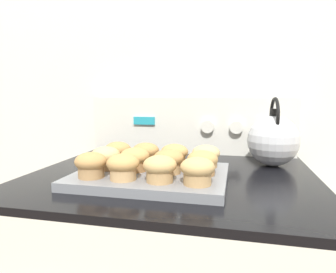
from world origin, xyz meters
TOP-DOWN VIEW (x-y plane):
  - wall_back at (0.00, 0.72)m, footprint 8.00×0.05m
  - control_panel at (0.00, 0.67)m, footprint 0.76×0.07m
  - muffin_pan at (-0.04, 0.27)m, footprint 0.38×0.29m
  - muffin_r0_c0 at (-0.16, 0.18)m, footprint 0.08×0.08m
  - muffin_r0_c1 at (-0.08, 0.18)m, footprint 0.08×0.08m
  - muffin_r0_c2 at (0.01, 0.18)m, footprint 0.08×0.08m
  - muffin_r0_c3 at (0.09, 0.18)m, footprint 0.08×0.08m
  - muffin_r1_c0 at (-0.16, 0.27)m, footprint 0.08×0.08m
  - muffin_r1_c1 at (-0.08, 0.27)m, footprint 0.08×0.08m
  - muffin_r1_c2 at (0.01, 0.27)m, footprint 0.08×0.08m
  - muffin_r1_c3 at (0.09, 0.27)m, footprint 0.08×0.08m
  - muffin_r2_c0 at (-0.16, 0.35)m, footprint 0.08×0.08m
  - muffin_r2_c1 at (-0.08, 0.35)m, footprint 0.08×0.08m
  - muffin_r2_c2 at (0.01, 0.35)m, footprint 0.08×0.08m
  - muffin_r2_c3 at (0.09, 0.35)m, footprint 0.08×0.08m
  - tea_kettle at (0.28, 0.51)m, footprint 0.16×0.19m

SIDE VIEW (x-z plane):
  - muffin_pan at x=-0.04m, z-range 0.89..0.91m
  - muffin_r0_c0 at x=-0.16m, z-range 0.91..0.97m
  - muffin_r0_c1 at x=-0.08m, z-range 0.91..0.97m
  - muffin_r0_c2 at x=0.01m, z-range 0.91..0.97m
  - muffin_r0_c3 at x=0.09m, z-range 0.91..0.97m
  - muffin_r1_c0 at x=-0.16m, z-range 0.91..0.97m
  - muffin_r1_c1 at x=-0.08m, z-range 0.91..0.97m
  - muffin_r1_c2 at x=0.01m, z-range 0.91..0.97m
  - muffin_r1_c3 at x=0.09m, z-range 0.91..0.97m
  - muffin_r2_c0 at x=-0.16m, z-range 0.91..0.97m
  - muffin_r2_c1 at x=-0.08m, z-range 0.91..0.97m
  - muffin_r2_c2 at x=0.01m, z-range 0.91..0.97m
  - muffin_r2_c3 at x=0.09m, z-range 0.91..0.97m
  - tea_kettle at x=0.28m, z-range 0.86..1.07m
  - control_panel at x=0.00m, z-range 0.89..1.09m
  - wall_back at x=0.00m, z-range 0.00..2.40m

